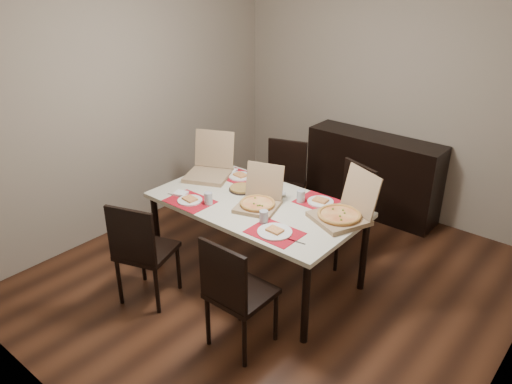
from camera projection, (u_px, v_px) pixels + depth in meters
ground at (275, 280)px, 4.56m from camera, size 3.80×4.00×0.02m
room_walls at (310, 81)px, 4.11m from camera, size 3.84×4.02×2.62m
sideboard at (373, 175)px, 5.60m from camera, size 1.50×0.40×0.90m
dining_table at (256, 209)px, 4.32m from camera, size 1.80×1.00×0.75m
chair_near_left at (141, 249)px, 4.06m from camera, size 0.53×0.53×0.93m
chair_near_right at (235, 291)px, 3.55m from camera, size 0.42×0.42×0.93m
chair_far_left at (284, 181)px, 5.28m from camera, size 0.54×0.54×0.93m
chair_far_right at (348, 208)px, 4.72m from camera, size 0.54×0.54×0.93m
setting_near_left at (194, 199)px, 4.30m from camera, size 0.46×0.30×0.11m
setting_near_right at (272, 228)px, 3.85m from camera, size 0.48×0.30×0.11m
setting_far_left at (243, 176)px, 4.75m from camera, size 0.47×0.30×0.11m
setting_far_right at (315, 200)px, 4.28m from camera, size 0.50×0.30×0.11m
napkin_loose at (245, 205)px, 4.23m from camera, size 0.15×0.16×0.02m
pizza_box_center at (259, 201)px, 4.20m from camera, size 0.43×0.45×0.33m
pizza_box_right at (343, 213)px, 3.99m from camera, size 0.53×0.55×0.39m
pizza_box_left at (210, 170)px, 4.79m from camera, size 0.54×0.56×0.40m
faina_plate at (242, 189)px, 4.51m from camera, size 0.23×0.23×0.03m
dip_bowl at (278, 194)px, 4.40m from camera, size 0.17×0.17×0.03m
soda_bottle at (218, 157)px, 4.94m from camera, size 0.09×0.09×0.27m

